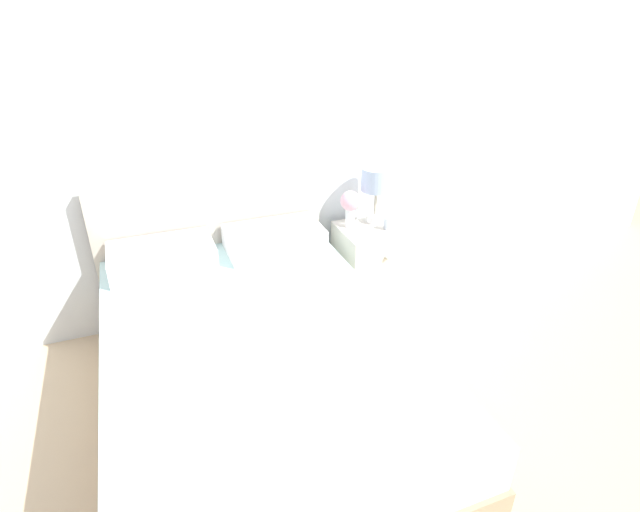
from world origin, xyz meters
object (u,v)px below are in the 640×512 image
at_px(nightstand, 371,265).
at_px(flower_vase, 351,204).
at_px(table_lamp, 377,184).
at_px(bed, 254,364).
at_px(alarm_clock, 390,224).

distance_m(nightstand, flower_vase, 0.48).
bearing_deg(table_lamp, bed, -142.64).
distance_m(bed, alarm_clock, 1.38).
xyz_separation_m(table_lamp, alarm_clock, (0.04, -0.14, -0.24)).
bearing_deg(alarm_clock, nightstand, 148.76).
bearing_deg(table_lamp, alarm_clock, -74.37).
relative_size(table_lamp, flower_vase, 1.52).
bearing_deg(flower_vase, alarm_clock, -29.36).
relative_size(table_lamp, alarm_clock, 5.00).
bearing_deg(flower_vase, nightstand, -27.99).
xyz_separation_m(bed, nightstand, (1.05, 0.76, -0.01)).
distance_m(table_lamp, flower_vase, 0.23).
bearing_deg(nightstand, table_lamp, 56.43).
height_order(table_lamp, flower_vase, table_lamp).
bearing_deg(nightstand, alarm_clock, -31.24).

